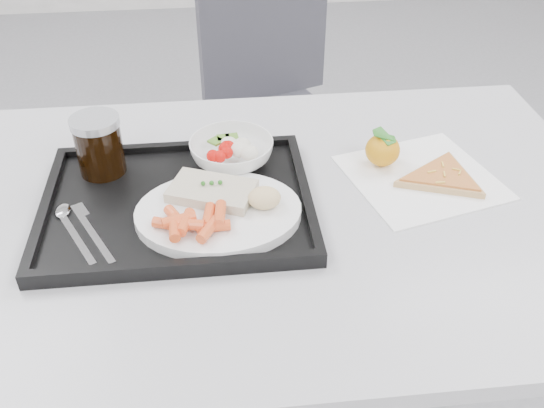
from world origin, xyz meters
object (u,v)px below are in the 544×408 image
(tray, at_px, (178,204))
(cola_glass, at_px, (99,144))
(tangerine, at_px, (383,150))
(chair, at_px, (268,92))
(dinner_plate, at_px, (218,213))
(pizza_slice, at_px, (442,177))
(table, at_px, (273,234))
(salad_bowl, at_px, (232,152))

(tray, height_order, cola_glass, cola_glass)
(tray, xyz_separation_m, cola_glass, (-0.13, 0.11, 0.06))
(cola_glass, height_order, tangerine, cola_glass)
(chair, xyz_separation_m, dinner_plate, (-0.17, -0.89, 0.24))
(chair, distance_m, cola_glass, 0.87)
(pizza_slice, bearing_deg, dinner_plate, -168.78)
(tray, bearing_deg, cola_glass, 141.53)
(chair, height_order, tangerine, chair)
(table, xyz_separation_m, chair, (0.08, 0.85, -0.15))
(tray, distance_m, pizza_slice, 0.47)
(chair, height_order, pizza_slice, chair)
(dinner_plate, relative_size, pizza_slice, 1.29)
(table, relative_size, chair, 1.29)
(dinner_plate, height_order, cola_glass, cola_glass)
(chair, height_order, tray, chair)
(salad_bowl, bearing_deg, dinner_plate, -100.88)
(tray, height_order, salad_bowl, salad_bowl)
(tray, bearing_deg, dinner_plate, -37.83)
(chair, height_order, dinner_plate, chair)
(table, relative_size, tray, 2.67)
(table, height_order, dinner_plate, dinner_plate)
(tangerine, relative_size, pizza_slice, 0.33)
(table, distance_m, salad_bowl, 0.17)
(salad_bowl, xyz_separation_m, tangerine, (0.28, -0.02, -0.00))
(table, xyz_separation_m, salad_bowl, (-0.06, 0.11, 0.11))
(salad_bowl, bearing_deg, tangerine, -3.46)
(table, bearing_deg, pizza_slice, 6.37)
(chair, height_order, salad_bowl, chair)
(table, bearing_deg, tray, 177.50)
(tangerine, height_order, pizza_slice, tangerine)
(chair, bearing_deg, pizza_slice, -73.98)
(chair, bearing_deg, dinner_plate, -100.90)
(tray, xyz_separation_m, pizza_slice, (0.47, 0.03, 0.00))
(table, relative_size, salad_bowl, 7.89)
(table, distance_m, tangerine, 0.26)
(salad_bowl, bearing_deg, tray, -132.63)
(dinner_plate, bearing_deg, chair, 79.10)
(pizza_slice, bearing_deg, table, -173.63)
(chair, distance_m, tray, 0.90)
(dinner_plate, distance_m, pizza_slice, 0.41)
(table, relative_size, pizza_slice, 5.75)
(tray, bearing_deg, salad_bowl, 47.37)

